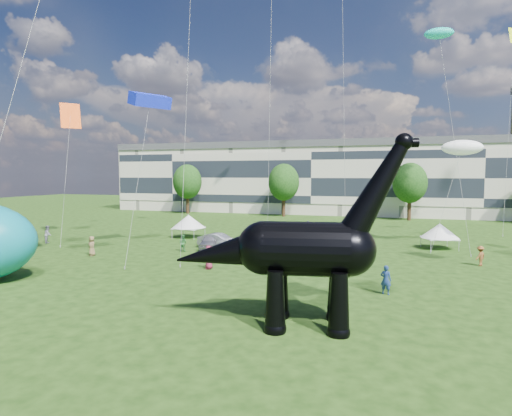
% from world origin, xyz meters
% --- Properties ---
extents(ground, '(220.00, 220.00, 0.00)m').
position_xyz_m(ground, '(0.00, 0.00, 0.00)').
color(ground, '#16330C').
rests_on(ground, ground).
extents(terrace_row, '(78.00, 11.00, 12.00)m').
position_xyz_m(terrace_row, '(-8.00, 62.00, 6.00)').
color(terrace_row, beige).
rests_on(terrace_row, ground).
extents(tree_far_left, '(5.20, 5.20, 9.44)m').
position_xyz_m(tree_far_left, '(-30.00, 53.00, 6.29)').
color(tree_far_left, '#382314').
rests_on(tree_far_left, ground).
extents(tree_mid_left, '(5.20, 5.20, 9.44)m').
position_xyz_m(tree_mid_left, '(-12.00, 53.00, 6.29)').
color(tree_mid_left, '#382314').
rests_on(tree_mid_left, ground).
extents(tree_mid_right, '(5.20, 5.20, 9.44)m').
position_xyz_m(tree_mid_right, '(8.00, 53.00, 6.29)').
color(tree_mid_right, '#382314').
rests_on(tree_mid_right, ground).
extents(dinosaur_sculpture, '(11.32, 3.85, 9.21)m').
position_xyz_m(dinosaur_sculpture, '(1.57, 2.29, 3.48)').
color(dinosaur_sculpture, black).
rests_on(dinosaur_sculpture, ground).
extents(car_silver, '(2.37, 4.18, 1.34)m').
position_xyz_m(car_silver, '(-10.90, 20.26, 0.67)').
color(car_silver, '#B0AFB4').
rests_on(car_silver, ground).
extents(car_grey, '(4.41, 2.15, 1.39)m').
position_xyz_m(car_grey, '(-10.18, 20.80, 0.70)').
color(car_grey, gray).
rests_on(car_grey, ground).
extents(car_white, '(4.90, 2.29, 1.36)m').
position_xyz_m(car_white, '(-4.37, 29.91, 0.68)').
color(car_white, silver).
rests_on(car_white, ground).
extents(car_dark, '(4.19, 5.75, 1.55)m').
position_xyz_m(car_dark, '(1.07, 20.33, 0.77)').
color(car_dark, '#595960').
rests_on(car_dark, ground).
extents(gazebo_near, '(4.32, 4.32, 2.43)m').
position_xyz_m(gazebo_near, '(9.97, 26.90, 1.70)').
color(gazebo_near, white).
rests_on(gazebo_near, ground).
extents(gazebo_left, '(3.76, 3.76, 2.56)m').
position_xyz_m(gazebo_left, '(-16.14, 26.14, 1.80)').
color(gazebo_left, white).
rests_on(gazebo_left, ground).
extents(visitors, '(50.40, 25.14, 1.84)m').
position_xyz_m(visitors, '(-1.34, 18.39, 0.87)').
color(visitors, '#307834').
rests_on(visitors, ground).
extents(kites, '(63.96, 45.55, 29.41)m').
position_xyz_m(kites, '(-2.71, 16.75, 18.74)').
color(kites, red).
rests_on(kites, ground).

